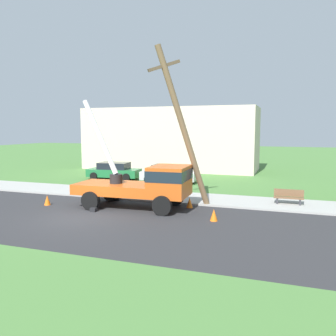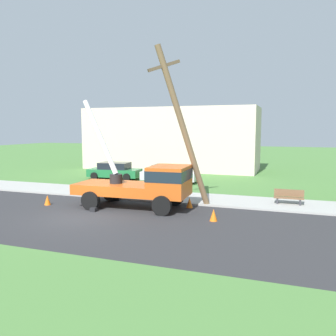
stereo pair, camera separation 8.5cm
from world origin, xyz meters
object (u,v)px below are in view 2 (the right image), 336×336
at_px(parked_sedan_green, 115,171).
at_px(park_bench, 289,198).
at_px(traffic_cone_ahead, 214,215).
at_px(parked_sedan_silver, 169,174).
at_px(traffic_cone_curbside, 189,203).
at_px(traffic_cone_behind, 47,200).
at_px(utility_truck, 147,183).
at_px(leaning_utility_pole, 183,126).

relative_size(parked_sedan_green, park_bench, 2.83).
bearing_deg(traffic_cone_ahead, parked_sedan_silver, 119.26).
height_order(traffic_cone_curbside, parked_sedan_silver, parked_sedan_silver).
distance_m(traffic_cone_curbside, parked_sedan_silver, 9.02).
xyz_separation_m(traffic_cone_behind, parked_sedan_silver, (3.78, 10.07, 0.43)).
bearing_deg(utility_truck, traffic_cone_curbside, 23.50).
height_order(leaning_utility_pole, traffic_cone_behind, leaning_utility_pole).
xyz_separation_m(traffic_cone_behind, park_bench, (12.85, 4.34, 0.18)).
height_order(parked_sedan_green, parked_sedan_silver, same).
bearing_deg(utility_truck, park_bench, 24.38).
height_order(traffic_cone_ahead, traffic_cone_behind, same).
distance_m(utility_truck, parked_sedan_silver, 9.22).
relative_size(parked_sedan_silver, park_bench, 2.82).
xyz_separation_m(leaning_utility_pole, parked_sedan_silver, (-3.60, 8.17, -3.69)).
distance_m(traffic_cone_behind, traffic_cone_curbside, 8.01).
xyz_separation_m(traffic_cone_curbside, parked_sedan_green, (-8.99, 8.26, 0.43)).
bearing_deg(park_bench, traffic_cone_curbside, -155.25).
bearing_deg(parked_sedan_green, leaning_utility_pole, -44.14).
xyz_separation_m(leaning_utility_pole, traffic_cone_behind, (-7.38, -1.90, -4.13)).
bearing_deg(parked_sedan_silver, traffic_cone_behind, -110.58).
height_order(leaning_utility_pole, parked_sedan_silver, leaning_utility_pole).
bearing_deg(utility_truck, traffic_cone_ahead, -18.49).
height_order(traffic_cone_ahead, parked_sedan_green, parked_sedan_green).
bearing_deg(park_bench, leaning_utility_pole, -155.99).
relative_size(leaning_utility_pole, traffic_cone_curbside, 15.37).
distance_m(traffic_cone_ahead, park_bench, 5.65).
distance_m(leaning_utility_pole, parked_sedan_green, 12.55).
bearing_deg(traffic_cone_behind, utility_truck, 10.73).
xyz_separation_m(traffic_cone_ahead, parked_sedan_green, (-10.79, 10.51, 0.43)).
distance_m(utility_truck, leaning_utility_pole, 3.57).
height_order(traffic_cone_ahead, park_bench, park_bench).
xyz_separation_m(leaning_utility_pole, traffic_cone_curbside, (0.38, 0.09, -4.13)).
distance_m(leaning_utility_pole, traffic_cone_ahead, 5.14).
distance_m(traffic_cone_ahead, parked_sedan_green, 15.07).
xyz_separation_m(leaning_utility_pole, traffic_cone_ahead, (2.18, -2.15, -4.13)).
xyz_separation_m(utility_truck, traffic_cone_behind, (-5.63, -1.07, -1.13)).
bearing_deg(leaning_utility_pole, traffic_cone_curbside, 13.33).
bearing_deg(traffic_cone_behind, parked_sedan_silver, 69.42).
relative_size(leaning_utility_pole, park_bench, 5.38).
bearing_deg(parked_sedan_silver, utility_truck, -78.42).
xyz_separation_m(traffic_cone_ahead, traffic_cone_curbside, (-1.81, 2.24, 0.00)).
xyz_separation_m(parked_sedan_green, park_bench, (14.08, -5.91, -0.25)).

